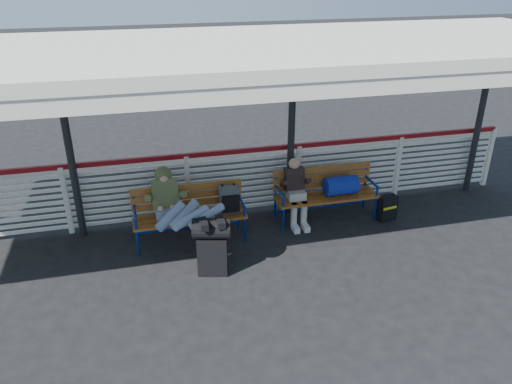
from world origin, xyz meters
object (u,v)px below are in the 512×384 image
object	(u,v)px
bench_right	(332,187)
bench_left	(200,206)
suitcase_side	(387,208)
companion_person	(296,191)
luggage_stack	(212,244)
traveler_man	(182,210)

from	to	relation	value
bench_right	bench_left	bearing A→B (deg)	-176.49
bench_right	suitcase_side	distance (m)	1.04
companion_person	suitcase_side	world-z (taller)	companion_person
companion_person	suitcase_side	size ratio (longest dim) A/B	2.53
luggage_stack	bench_left	xyz separation A→B (m)	(-0.02, 1.04, 0.10)
traveler_man	suitcase_side	bearing A→B (deg)	2.95
bench_left	bench_right	world-z (taller)	same
traveler_man	suitcase_side	xyz separation A→B (m)	(3.60, 0.19, -0.50)
traveler_man	companion_person	bearing A→B (deg)	13.62
bench_right	suitcase_side	xyz separation A→B (m)	(0.93, -0.31, -0.36)
companion_person	luggage_stack	bearing A→B (deg)	-144.67
traveler_man	companion_person	distance (m)	2.06
luggage_stack	bench_left	bearing A→B (deg)	105.57
bench_right	companion_person	xyz separation A→B (m)	(-0.67, -0.01, 0.00)
luggage_stack	bench_right	xyz separation A→B (m)	(2.32, 1.18, 0.11)
bench_left	companion_person	bearing A→B (deg)	4.60
luggage_stack	bench_left	world-z (taller)	bench_left
companion_person	bench_right	bearing A→B (deg)	0.78
bench_right	traveler_man	distance (m)	2.72
bench_left	bench_right	xyz separation A→B (m)	(2.35, 0.14, 0.01)
bench_left	suitcase_side	world-z (taller)	bench_left
companion_person	suitcase_side	distance (m)	1.67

